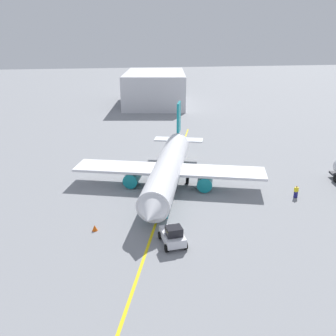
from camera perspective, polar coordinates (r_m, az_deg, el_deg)
ground_plane at (r=52.05m, az=0.00°, el=-3.10°), size 400.00×400.00×0.00m
airplane at (r=51.49m, az=0.07°, el=-0.12°), size 31.78×27.30×9.77m
pushback_tug at (r=38.32m, az=0.75°, el=-10.51°), size 3.79×2.65×2.20m
refueling_worker at (r=51.65m, az=19.37°, el=-3.52°), size 0.53×0.62×1.71m
safety_cone_nose at (r=41.87m, az=-11.37°, el=-9.14°), size 0.62×0.62×0.69m
distant_hangar at (r=116.22m, az=-2.06°, el=12.38°), size 33.06×22.63×9.73m
taxi_line_marking at (r=52.05m, az=0.00°, el=-3.10°), size 65.77×20.68×0.01m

